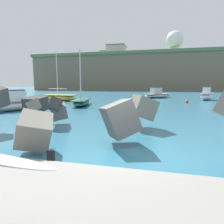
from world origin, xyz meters
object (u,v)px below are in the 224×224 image
at_px(station_building_west, 116,50).
at_px(boat_mid_right, 82,102).
at_px(mooring_buoy_middle, 124,102).
at_px(boat_near_right, 157,95).
at_px(boat_mid_centre, 60,97).
at_px(station_building_central, 105,55).
at_px(mooring_buoy_inner, 187,101).
at_px(boat_mid_left, 12,104).
at_px(boat_near_centre, 207,96).
at_px(radar_dome, 175,41).

bearing_deg(station_building_west, boat_mid_right, -81.07).
relative_size(boat_mid_right, mooring_buoy_middle, 14.77).
height_order(boat_near_right, boat_mid_right, boat_mid_right).
bearing_deg(boat_mid_centre, station_building_west, 94.60).
xyz_separation_m(mooring_buoy_middle, station_building_central, (-24.59, 80.34, 17.80)).
bearing_deg(mooring_buoy_inner, boat_mid_left, -144.77).
distance_m(boat_near_centre, radar_dome, 63.67).
height_order(radar_dome, station_building_central, radar_dome).
distance_m(boat_near_right, station_building_central, 75.00).
relative_size(boat_mid_left, radar_dome, 0.59).
bearing_deg(boat_mid_right, boat_near_centre, 37.28).
xyz_separation_m(mooring_buoy_inner, mooring_buoy_middle, (-7.93, -3.35, 0.00)).
relative_size(boat_mid_left, boat_mid_centre, 0.83).
bearing_deg(boat_near_centre, boat_near_right, 155.05).
height_order(mooring_buoy_middle, station_building_central, station_building_central).
height_order(boat_near_right, station_building_west, station_building_west).
relative_size(boat_near_right, station_building_central, 0.91).
height_order(boat_near_centre, mooring_buoy_middle, boat_near_centre).
distance_m(boat_near_right, station_building_west, 58.87).
distance_m(boat_near_right, radar_dome, 60.63).
distance_m(radar_dome, station_building_central, 36.51).
xyz_separation_m(boat_mid_centre, mooring_buoy_middle, (10.34, -2.67, -0.31)).
bearing_deg(boat_mid_centre, mooring_buoy_inner, 2.12).
relative_size(mooring_buoy_inner, station_building_west, 0.05).
xyz_separation_m(boat_near_right, boat_mid_right, (-8.55, -16.00, -0.18)).
xyz_separation_m(boat_near_right, station_building_central, (-28.53, 67.14, 17.42)).
bearing_deg(boat_mid_centre, mooring_buoy_middle, -14.50).
bearing_deg(boat_mid_right, radar_dome, 78.49).
xyz_separation_m(boat_near_right, station_building_west, (-19.37, 52.82, 17.36)).
relative_size(boat_mid_left, station_building_central, 0.93).
xyz_separation_m(boat_near_centre, mooring_buoy_inner, (-3.74, -6.26, -0.50)).
distance_m(boat_near_centre, mooring_buoy_inner, 7.31).
relative_size(boat_near_right, mooring_buoy_inner, 13.12).
bearing_deg(boat_near_centre, station_building_west, 115.66).
bearing_deg(mooring_buoy_middle, station_building_west, 103.15).
height_order(boat_mid_right, station_building_west, station_building_west).
height_order(boat_mid_left, boat_mid_right, boat_mid_right).
relative_size(boat_near_centre, boat_mid_centre, 0.61).
height_order(boat_mid_left, mooring_buoy_middle, boat_mid_left).
bearing_deg(boat_mid_left, boat_near_right, 59.14).
relative_size(boat_near_centre, mooring_buoy_middle, 10.00).
bearing_deg(station_building_west, station_building_central, 122.61).
distance_m(boat_near_centre, boat_near_right, 8.53).
distance_m(boat_mid_centre, boat_mid_right, 7.91).
height_order(boat_near_centre, boat_near_right, boat_near_centre).
bearing_deg(radar_dome, mooring_buoy_middle, -98.28).
bearing_deg(mooring_buoy_inner, boat_mid_right, -153.93).
bearing_deg(boat_near_centre, boat_mid_right, -142.72).
xyz_separation_m(boat_near_centre, boat_mid_right, (-16.29, -12.40, -0.29)).
bearing_deg(boat_near_right, boat_mid_centre, -143.57).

